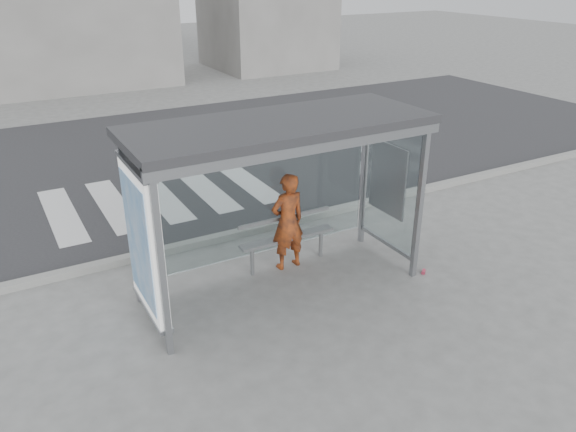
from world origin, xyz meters
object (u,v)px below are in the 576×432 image
object	(u,v)px
bus_shelter	(255,168)
person	(288,222)
soda_can	(424,272)
bench	(287,237)

from	to	relation	value
bus_shelter	person	xyz separation A→B (m)	(0.78, 0.47, -1.18)
soda_can	bus_shelter	bearing A→B (deg)	162.78
person	soda_can	distance (m)	2.33
person	bench	world-z (taller)	person
person	soda_can	xyz separation A→B (m)	(1.79, -1.27, -0.78)
bench	soda_can	world-z (taller)	bench
person	soda_can	size ratio (longest dim) A/B	14.65
bench	soda_can	distance (m)	2.26
bus_shelter	bench	bearing A→B (deg)	33.33
bench	person	bearing A→B (deg)	-107.63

